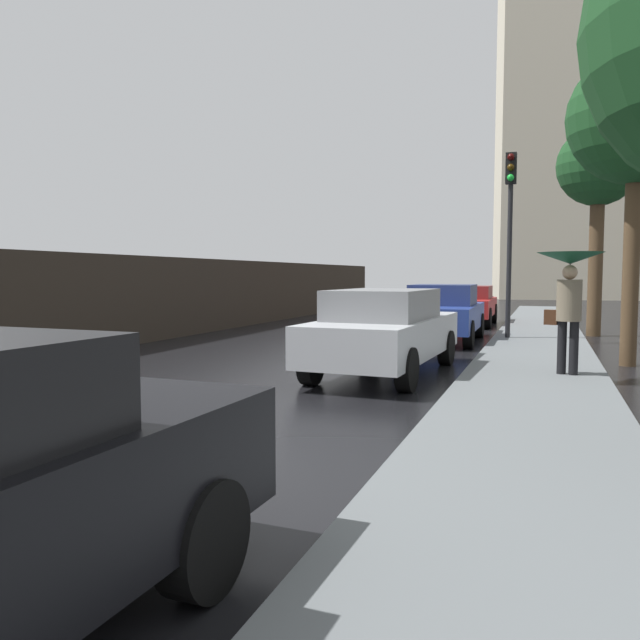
{
  "coord_description": "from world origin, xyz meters",
  "views": [
    {
      "loc": [
        5.24,
        -3.04,
        1.71
      ],
      "look_at": [
        1.2,
        8.01,
        0.85
      ],
      "focal_mm": 34.68,
      "sensor_mm": 36.0,
      "label": 1
    }
  ],
  "objects_px": {
    "street_tree_mid": "(636,120)",
    "street_tree_near": "(599,170)",
    "car_blue_behind_camera": "(443,312)",
    "pedestrian_with_umbrella_near": "(569,281)",
    "car_red_far_ahead": "(469,304)",
    "traffic_light": "(510,211)",
    "car_silver_near_kerb": "(385,330)"
  },
  "relations": [
    {
      "from": "car_red_far_ahead",
      "to": "traffic_light",
      "type": "relative_size",
      "value": 0.9
    },
    {
      "from": "car_silver_near_kerb",
      "to": "street_tree_near",
      "type": "bearing_deg",
      "value": 68.12
    },
    {
      "from": "car_red_far_ahead",
      "to": "street_tree_near",
      "type": "distance_m",
      "value": 6.08
    },
    {
      "from": "traffic_light",
      "to": "street_tree_near",
      "type": "xyz_separation_m",
      "value": [
        2.16,
        2.68,
        1.3
      ]
    },
    {
      "from": "pedestrian_with_umbrella_near",
      "to": "street_tree_near",
      "type": "distance_m",
      "value": 8.95
    },
    {
      "from": "car_blue_behind_camera",
      "to": "car_red_far_ahead",
      "type": "bearing_deg",
      "value": 89.16
    },
    {
      "from": "car_silver_near_kerb",
      "to": "car_red_far_ahead",
      "type": "relative_size",
      "value": 1.1
    },
    {
      "from": "car_blue_behind_camera",
      "to": "pedestrian_with_umbrella_near",
      "type": "height_order",
      "value": "pedestrian_with_umbrella_near"
    },
    {
      "from": "car_silver_near_kerb",
      "to": "pedestrian_with_umbrella_near",
      "type": "relative_size",
      "value": 2.36
    },
    {
      "from": "car_red_far_ahead",
      "to": "pedestrian_with_umbrella_near",
      "type": "height_order",
      "value": "pedestrian_with_umbrella_near"
    },
    {
      "from": "car_blue_behind_camera",
      "to": "pedestrian_with_umbrella_near",
      "type": "distance_m",
      "value": 6.28
    },
    {
      "from": "street_tree_mid",
      "to": "street_tree_near",
      "type": "bearing_deg",
      "value": 91.91
    },
    {
      "from": "car_blue_behind_camera",
      "to": "pedestrian_with_umbrella_near",
      "type": "relative_size",
      "value": 2.18
    },
    {
      "from": "traffic_light",
      "to": "car_silver_near_kerb",
      "type": "bearing_deg",
      "value": -106.2
    },
    {
      "from": "traffic_light",
      "to": "car_red_far_ahead",
      "type": "bearing_deg",
      "value": 106.23
    },
    {
      "from": "pedestrian_with_umbrella_near",
      "to": "street_tree_near",
      "type": "relative_size",
      "value": 0.33
    },
    {
      "from": "car_blue_behind_camera",
      "to": "pedestrian_with_umbrella_near",
      "type": "xyz_separation_m",
      "value": [
        2.83,
        -5.54,
        0.88
      ]
    },
    {
      "from": "pedestrian_with_umbrella_near",
      "to": "street_tree_mid",
      "type": "relative_size",
      "value": 0.33
    },
    {
      "from": "car_silver_near_kerb",
      "to": "car_red_far_ahead",
      "type": "xyz_separation_m",
      "value": [
        0.11,
        11.33,
        -0.06
      ]
    },
    {
      "from": "car_red_far_ahead",
      "to": "traffic_light",
      "type": "height_order",
      "value": "traffic_light"
    },
    {
      "from": "car_silver_near_kerb",
      "to": "traffic_light",
      "type": "bearing_deg",
      "value": 76.27
    },
    {
      "from": "car_red_far_ahead",
      "to": "street_tree_near",
      "type": "bearing_deg",
      "value": -37.17
    },
    {
      "from": "traffic_light",
      "to": "street_tree_mid",
      "type": "distance_m",
      "value": 4.26
    },
    {
      "from": "car_silver_near_kerb",
      "to": "pedestrian_with_umbrella_near",
      "type": "xyz_separation_m",
      "value": [
        2.93,
        0.15,
        0.85
      ]
    },
    {
      "from": "car_blue_behind_camera",
      "to": "street_tree_near",
      "type": "xyz_separation_m",
      "value": [
        3.77,
        2.85,
        3.85
      ]
    },
    {
      "from": "car_red_far_ahead",
      "to": "car_blue_behind_camera",
      "type": "relative_size",
      "value": 0.99
    },
    {
      "from": "car_silver_near_kerb",
      "to": "traffic_light",
      "type": "xyz_separation_m",
      "value": [
        1.7,
        5.85,
        2.52
      ]
    },
    {
      "from": "car_blue_behind_camera",
      "to": "traffic_light",
      "type": "relative_size",
      "value": 0.92
    },
    {
      "from": "car_blue_behind_camera",
      "to": "street_tree_near",
      "type": "bearing_deg",
      "value": 36.43
    },
    {
      "from": "car_blue_behind_camera",
      "to": "street_tree_near",
      "type": "relative_size",
      "value": 0.72
    },
    {
      "from": "car_blue_behind_camera",
      "to": "street_tree_near",
      "type": "height_order",
      "value": "street_tree_near"
    },
    {
      "from": "street_tree_near",
      "to": "traffic_light",
      "type": "bearing_deg",
      "value": -128.87
    }
  ]
}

